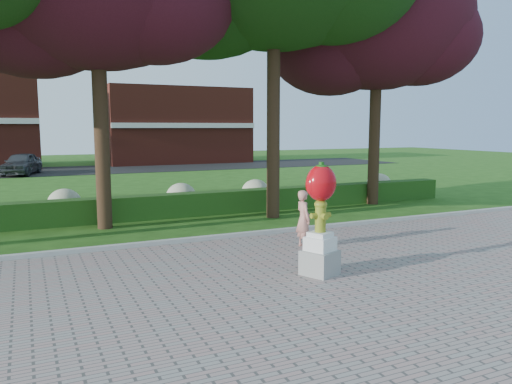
{
  "coord_description": "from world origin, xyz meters",
  "views": [
    {
      "loc": [
        -4.13,
        -9.53,
        3.07
      ],
      "look_at": [
        0.77,
        1.0,
        1.55
      ],
      "focal_mm": 35.0,
      "sensor_mm": 36.0,
      "label": 1
    }
  ],
  "objects": [
    {
      "name": "ground",
      "position": [
        0.0,
        0.0,
        0.0
      ],
      "size": [
        100.0,
        100.0,
        0.0
      ],
      "primitive_type": "plane",
      "color": "#234A12",
      "rests_on": "ground"
    },
    {
      "name": "walkway",
      "position": [
        0.0,
        -4.0,
        0.02
      ],
      "size": [
        40.0,
        14.0,
        0.04
      ],
      "primitive_type": "cube",
      "color": "gray",
      "rests_on": "ground"
    },
    {
      "name": "curb",
      "position": [
        0.0,
        3.0,
        0.07
      ],
      "size": [
        40.0,
        0.18,
        0.15
      ],
      "primitive_type": "cube",
      "color": "#ADADA5",
      "rests_on": "ground"
    },
    {
      "name": "lawn_hedge",
      "position": [
        0.0,
        7.0,
        0.4
      ],
      "size": [
        24.0,
        0.7,
        0.8
      ],
      "primitive_type": "cube",
      "color": "#184213",
      "rests_on": "ground"
    },
    {
      "name": "hydrangea_row",
      "position": [
        0.57,
        8.0,
        0.55
      ],
      "size": [
        20.1,
        1.1,
        0.99
      ],
      "color": "tan",
      "rests_on": "ground"
    },
    {
      "name": "street",
      "position": [
        0.0,
        28.0,
        0.01
      ],
      "size": [
        50.0,
        8.0,
        0.02
      ],
      "primitive_type": "cube",
      "color": "black",
      "rests_on": "ground"
    },
    {
      "name": "building_right",
      "position": [
        8.0,
        34.0,
        3.2
      ],
      "size": [
        12.0,
        8.0,
        6.4
      ],
      "primitive_type": "cube",
      "color": "maroon",
      "rests_on": "ground"
    },
    {
      "name": "tree_far_right",
      "position": [
        8.4,
        6.58,
        6.97
      ],
      "size": [
        7.88,
        6.72,
        10.21
      ],
      "color": "black",
      "rests_on": "ground"
    },
    {
      "name": "hydrant_sculpture",
      "position": [
        1.3,
        -0.99,
        1.28
      ],
      "size": [
        0.83,
        0.83,
        2.33
      ],
      "rotation": [
        0.0,
        0.0,
        0.4
      ],
      "color": "gray",
      "rests_on": "walkway"
    },
    {
      "name": "woman",
      "position": [
        2.19,
        1.21,
        0.77
      ],
      "size": [
        0.38,
        0.55,
        1.46
      ],
      "primitive_type": "imported",
      "rotation": [
        0.0,
        0.0,
        1.5
      ],
      "color": "tan",
      "rests_on": "walkway"
    },
    {
      "name": "parked_car",
      "position": [
        -4.33,
        25.93,
        0.74
      ],
      "size": [
        2.85,
        4.54,
        1.44
      ],
      "primitive_type": "imported",
      "rotation": [
        0.0,
        0.0,
        -0.29
      ],
      "color": "#383B3F",
      "rests_on": "street"
    }
  ]
}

